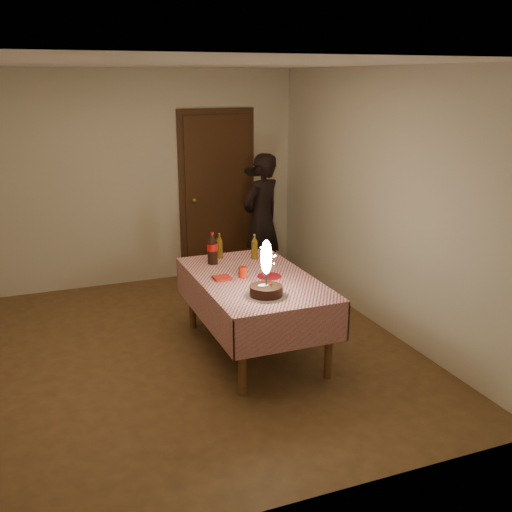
% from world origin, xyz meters
% --- Properties ---
extents(ground, '(4.00, 4.50, 0.01)m').
position_xyz_m(ground, '(0.00, 0.00, 0.00)').
color(ground, brown).
rests_on(ground, ground).
extents(room_shell, '(4.04, 4.54, 2.62)m').
position_xyz_m(room_shell, '(0.03, 0.08, 1.65)').
color(room_shell, beige).
rests_on(room_shell, ground).
extents(dining_table, '(1.02, 1.72, 0.73)m').
position_xyz_m(dining_table, '(0.56, -0.18, 0.63)').
color(dining_table, brown).
rests_on(dining_table, ground).
extents(birthday_cake, '(0.35, 0.35, 0.48)m').
position_xyz_m(birthday_cake, '(0.48, -0.67, 0.85)').
color(birthday_cake, white).
rests_on(birthday_cake, dining_table).
extents(red_plate, '(0.22, 0.22, 0.01)m').
position_xyz_m(red_plate, '(0.70, -0.21, 0.74)').
color(red_plate, '#AB0B1A').
rests_on(red_plate, dining_table).
extents(red_cup, '(0.08, 0.08, 0.10)m').
position_xyz_m(red_cup, '(0.47, -0.15, 0.78)').
color(red_cup, red).
rests_on(red_cup, dining_table).
extents(clear_cup, '(0.07, 0.07, 0.09)m').
position_xyz_m(clear_cup, '(0.65, -0.25, 0.78)').
color(clear_cup, white).
rests_on(clear_cup, dining_table).
extents(napkin_stack, '(0.15, 0.15, 0.02)m').
position_xyz_m(napkin_stack, '(0.28, -0.11, 0.74)').
color(napkin_stack, '#B61F14').
rests_on(napkin_stack, dining_table).
extents(cola_bottle, '(0.10, 0.10, 0.32)m').
position_xyz_m(cola_bottle, '(0.34, 0.36, 0.88)').
color(cola_bottle, black).
rests_on(cola_bottle, dining_table).
extents(amber_bottle_left, '(0.06, 0.06, 0.26)m').
position_xyz_m(amber_bottle_left, '(0.47, 0.53, 0.85)').
color(amber_bottle_left, '#593E0F').
rests_on(amber_bottle_left, dining_table).
extents(amber_bottle_right, '(0.06, 0.06, 0.26)m').
position_xyz_m(amber_bottle_right, '(0.78, 0.37, 0.85)').
color(amber_bottle_right, '#593E0F').
rests_on(amber_bottle_right, dining_table).
extents(photographer, '(0.70, 0.62, 1.62)m').
position_xyz_m(photographer, '(1.37, 1.64, 0.81)').
color(photographer, black).
rests_on(photographer, ground).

